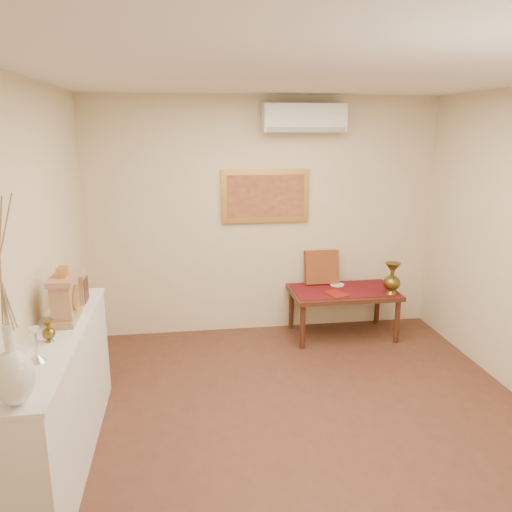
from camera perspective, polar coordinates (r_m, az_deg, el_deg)
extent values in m
plane|color=brown|center=(4.18, 6.27, -19.85)|extent=(4.50, 4.50, 0.00)
plane|color=silver|center=(3.47, 7.57, 20.12)|extent=(4.50, 4.50, 0.00)
cube|color=beige|center=(5.74, 1.04, 4.44)|extent=(4.00, 0.02, 2.70)
cube|color=beige|center=(3.64, -25.22, -2.91)|extent=(0.02, 4.50, 2.70)
cube|color=maroon|center=(5.79, 9.96, -3.83)|extent=(1.14, 0.59, 0.01)
cylinder|color=white|center=(5.93, 9.25, -3.25)|extent=(0.16, 0.16, 0.01)
cube|color=maroon|center=(5.61, 9.14, -4.29)|extent=(0.26, 0.30, 0.01)
cube|color=#5D1612|center=(5.93, 7.50, -1.25)|extent=(0.40, 0.18, 0.41)
cube|color=white|center=(3.93, -21.28, -15.13)|extent=(0.35, 2.00, 0.95)
cube|color=white|center=(3.72, -21.98, -8.52)|extent=(0.37, 2.02, 0.03)
cube|color=tan|center=(3.92, -20.80, -6.59)|extent=(0.16, 0.36, 0.05)
cube|color=tan|center=(3.87, -21.00, -4.51)|extent=(0.14, 0.30, 0.25)
cylinder|color=beige|center=(3.86, -19.91, -4.49)|extent=(0.01, 0.17, 0.17)
cylinder|color=#C38F3E|center=(3.86, -19.84, -4.49)|extent=(0.01, 0.19, 0.19)
cube|color=tan|center=(3.83, -21.20, -2.46)|extent=(0.17, 0.34, 0.04)
cube|color=#C38F3E|center=(3.82, -21.27, -1.67)|extent=(0.06, 0.11, 0.07)
cube|color=tan|center=(4.25, -19.85, -3.66)|extent=(0.15, 0.20, 0.22)
cube|color=#462115|center=(4.25, -18.78, -4.27)|extent=(0.01, 0.17, 0.09)
cube|color=#462115|center=(4.22, -18.89, -2.99)|extent=(0.01, 0.17, 0.09)
cube|color=tan|center=(4.22, -19.99, -2.08)|extent=(0.16, 0.21, 0.02)
cube|color=#462115|center=(5.80, 9.95, -4.10)|extent=(1.20, 0.70, 0.05)
cylinder|color=#462115|center=(5.49, 5.35, -8.09)|extent=(0.06, 0.06, 0.50)
cylinder|color=#462115|center=(5.83, 15.81, -7.23)|extent=(0.06, 0.06, 0.50)
cylinder|color=#462115|center=(6.02, 4.05, -6.00)|extent=(0.06, 0.06, 0.50)
cylinder|color=#462115|center=(6.33, 13.70, -5.35)|extent=(0.06, 0.06, 0.50)
cube|color=#C38F3E|center=(5.68, 1.10, 6.88)|extent=(1.00, 0.05, 0.60)
cube|color=#A55E39|center=(5.65, 1.14, 6.85)|extent=(0.88, 0.01, 0.48)
cube|color=silver|center=(5.61, 5.51, 15.43)|extent=(0.90, 0.24, 0.30)
cube|color=gray|center=(5.49, 5.78, 14.19)|extent=(0.86, 0.02, 0.05)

